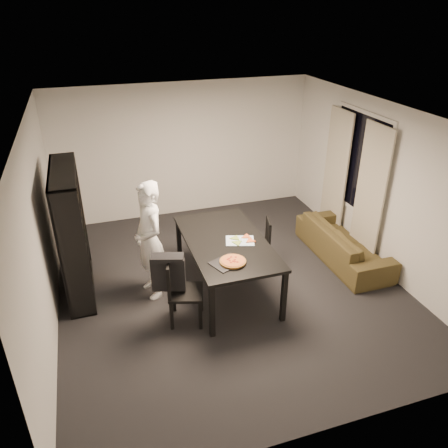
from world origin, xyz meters
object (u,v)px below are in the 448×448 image
object	(u,v)px
chair_right	(262,240)
person	(150,241)
chair_left	(179,287)
bookshelf	(73,233)
pepperoni_pizza	(233,261)
sofa	(343,243)
dining_table	(226,245)
baking_tray	(227,263)

from	to	relation	value
chair_right	person	xyz separation A→B (m)	(-1.81, -0.20, 0.41)
chair_left	person	size ratio (longest dim) A/B	0.54
chair_right	person	distance (m)	1.87
bookshelf	chair_right	distance (m)	2.89
pepperoni_pizza	sofa	size ratio (longest dim) A/B	0.18
dining_table	sofa	bearing A→B (deg)	6.07
dining_table	baking_tray	bearing A→B (deg)	-107.36
dining_table	pepperoni_pizza	size ratio (longest dim) A/B	5.70
chair_left	pepperoni_pizza	bearing A→B (deg)	-80.63
person	chair_left	bearing A→B (deg)	4.91
bookshelf	chair_right	xyz separation A→B (m)	(2.84, -0.25, -0.48)
chair_left	sofa	xyz separation A→B (m)	(2.97, 0.73, -0.25)
person	baking_tray	xyz separation A→B (m)	(0.88, -0.82, -0.04)
sofa	baking_tray	bearing A→B (deg)	109.03
chair_right	chair_left	bearing A→B (deg)	-44.16
bookshelf	dining_table	bearing A→B (deg)	-18.52
pepperoni_pizza	sofa	bearing A→B (deg)	20.11
bookshelf	chair_left	size ratio (longest dim) A/B	2.00
person	dining_table	bearing A→B (deg)	64.27
dining_table	sofa	world-z (taller)	dining_table
chair_right	baking_tray	size ratio (longest dim) A/B	2.07
chair_left	baking_tray	world-z (taller)	chair_left
dining_table	person	world-z (taller)	person
bookshelf	pepperoni_pizza	xyz separation A→B (m)	(1.98, -1.29, -0.09)
sofa	bookshelf	bearing A→B (deg)	83.67
dining_table	sofa	distance (m)	2.21
bookshelf	baking_tray	size ratio (longest dim) A/B	4.75
sofa	person	bearing A→B (deg)	89.70
person	pepperoni_pizza	world-z (taller)	person
chair_left	chair_right	world-z (taller)	chair_left
baking_tray	dining_table	bearing A→B (deg)	72.64
dining_table	pepperoni_pizza	world-z (taller)	pepperoni_pizza
baking_tray	pepperoni_pizza	world-z (taller)	pepperoni_pizza
bookshelf	dining_table	distance (m)	2.20
person	pepperoni_pizza	xyz separation A→B (m)	(0.95, -0.84, -0.02)
dining_table	baking_tray	distance (m)	0.61
chair_left	baking_tray	bearing A→B (deg)	-79.58
dining_table	chair_left	distance (m)	0.99
bookshelf	sofa	distance (m)	4.30
chair_right	baking_tray	distance (m)	1.43
dining_table	person	bearing A→B (deg)	166.97
baking_tray	bookshelf	bearing A→B (deg)	146.25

